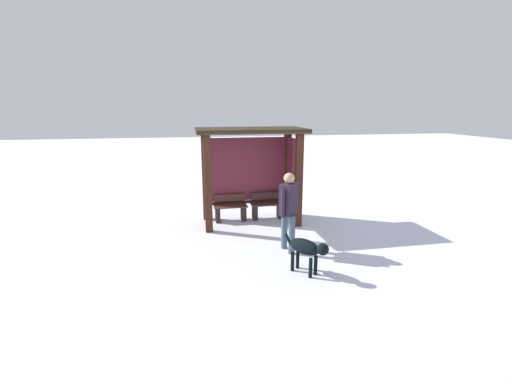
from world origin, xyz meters
name	(u,v)px	position (x,y,z in m)	size (l,w,h in m)	color
ground_plane	(251,222)	(0.00, 0.00, 0.00)	(60.00, 60.00, 0.00)	silver
bus_shelter	(252,157)	(0.08, 0.16, 1.80)	(2.84, 1.57, 2.58)	#3B1E13
bench_left_inside	(230,210)	(-0.53, 0.27, 0.31)	(0.93, 0.41, 0.72)	#4E2A25
bench_center_inside	(267,207)	(0.53, 0.27, 0.33)	(0.93, 0.35, 0.74)	#412625
person_walking	(289,206)	(0.45, -2.15, 1.04)	(0.49, 0.53, 1.76)	#2B1F2F
dog	(307,249)	(0.49, -3.31, 0.51)	(0.65, 0.85, 0.71)	black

